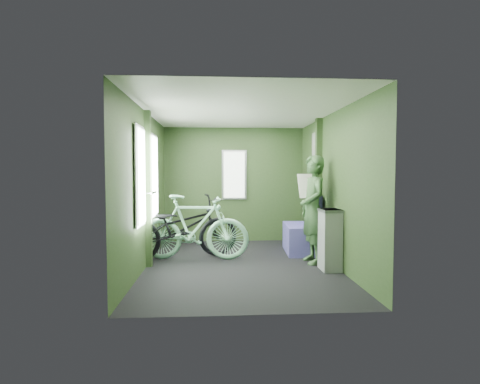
% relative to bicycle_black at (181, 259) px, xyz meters
% --- Properties ---
extents(room, '(4.00, 4.02, 2.31)m').
position_rel_bicycle_black_xyz_m(room, '(0.90, -0.39, 1.44)').
color(room, black).
rests_on(room, ground).
extents(bicycle_black, '(2.07, 1.33, 1.07)m').
position_rel_bicycle_black_xyz_m(bicycle_black, '(0.00, 0.00, 0.00)').
color(bicycle_black, black).
rests_on(bicycle_black, ground).
extents(bicycle_mint, '(1.79, 0.74, 1.08)m').
position_rel_bicycle_black_xyz_m(bicycle_mint, '(0.22, -0.07, 0.00)').
color(bicycle_mint, '#8BD4AA').
rests_on(bicycle_mint, ground).
extents(passenger, '(0.45, 0.72, 1.66)m').
position_rel_bicycle_black_xyz_m(passenger, '(2.06, -0.36, 0.83)').
color(passenger, '#385B32').
rests_on(passenger, ground).
extents(waste_box, '(0.26, 0.36, 0.88)m').
position_rel_bicycle_black_xyz_m(waste_box, '(2.20, -0.81, 0.44)').
color(waste_box, gray).
rests_on(waste_box, ground).
extents(bench_seat, '(0.60, 1.00, 1.02)m').
position_rel_bicycle_black_xyz_m(bench_seat, '(2.09, 0.41, 0.30)').
color(bench_seat, navy).
rests_on(bench_seat, ground).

